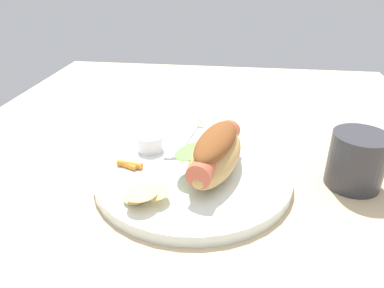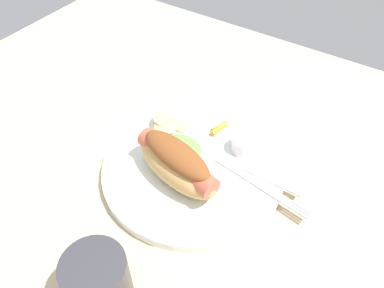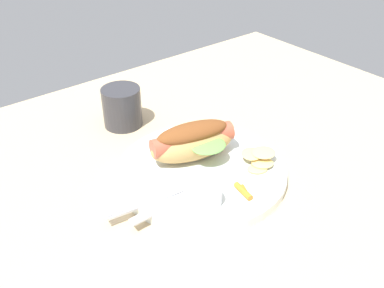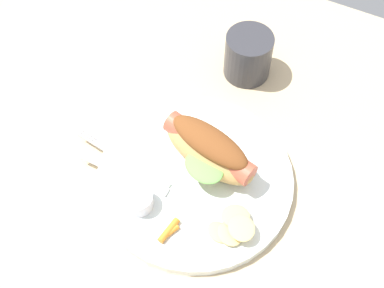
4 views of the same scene
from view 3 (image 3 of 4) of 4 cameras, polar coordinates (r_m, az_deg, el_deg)
name	(u,v)px [view 3 (image 3 of 4)]	position (r cm, az deg, el deg)	size (l,w,h in cm)	color
ground_plane	(197,181)	(73.73, 0.72, -4.87)	(120.00, 90.00, 1.80)	tan
plate	(200,170)	(73.41, 1.04, -3.40)	(28.35, 28.35, 1.60)	white
hot_dog	(193,141)	(73.07, 0.13, 0.42)	(16.00, 11.15, 6.56)	tan
sauce_ramekin	(208,196)	(64.88, 2.13, -6.86)	(4.10, 4.10, 2.55)	white
fork	(159,198)	(66.34, -4.40, -7.10)	(16.47, 3.62, 0.40)	silver
knife	(172,202)	(65.54, -2.69, -7.65)	(14.15, 1.40, 0.36)	silver
chips_pile	(259,158)	(73.71, 8.77, -1.88)	(7.48, 7.07, 2.21)	#EAC675
carrot_garnish	(243,191)	(67.53, 6.77, -6.13)	(1.94, 3.97, 0.96)	orange
drinking_cup	(122,107)	(86.55, -9.17, 4.82)	(7.62, 7.62, 7.87)	#333338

